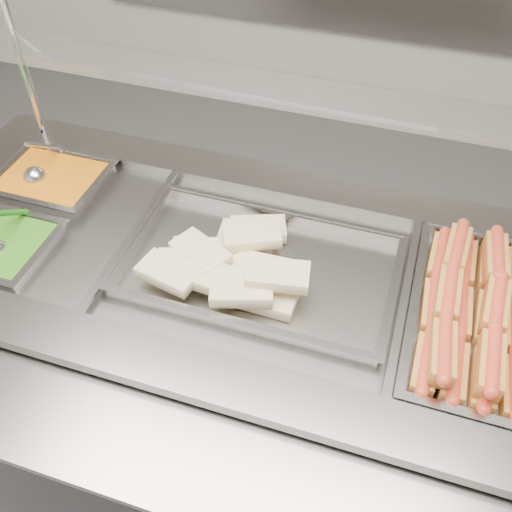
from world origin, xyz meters
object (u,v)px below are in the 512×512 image
(steam_counter, at_px, (241,357))
(sneeze_guard, at_px, (264,89))
(pan_wraps, at_px, (260,270))
(ladle, at_px, (36,175))
(pan_hotdogs, at_px, (483,327))

(steam_counter, xyz_separation_m, sneeze_guard, (-0.00, 0.22, 0.83))
(pan_wraps, distance_m, ladle, 0.77)
(sneeze_guard, xyz_separation_m, pan_hotdogs, (0.64, -0.22, -0.41))
(pan_hotdogs, relative_size, pan_wraps, 0.81)
(pan_hotdogs, distance_m, ladle, 1.34)
(ladle, bearing_deg, steam_counter, -10.66)
(ladle, bearing_deg, sneeze_guard, 7.46)
(steam_counter, xyz_separation_m, pan_wraps, (0.06, 0.00, 0.43))
(steam_counter, relative_size, ladle, 9.87)
(steam_counter, distance_m, pan_hotdogs, 0.76)
(pan_wraps, bearing_deg, steam_counter, -179.86)
(pan_hotdogs, bearing_deg, pan_wraps, -179.86)
(pan_wraps, xyz_separation_m, ladle, (-0.76, 0.13, 0.03))
(steam_counter, distance_m, ladle, 0.85)
(sneeze_guard, bearing_deg, steam_counter, -89.86)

